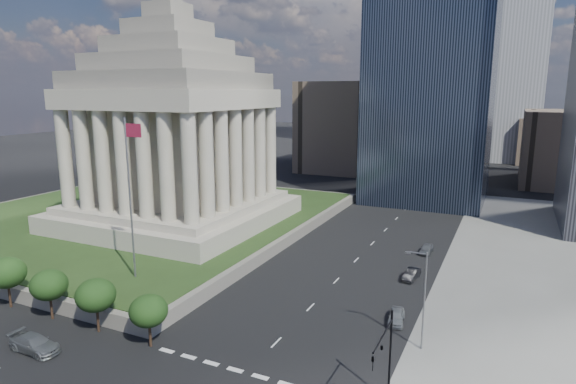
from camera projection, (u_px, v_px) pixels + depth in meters
The scene contains 14 objects.
ground at pixel (420, 194), 119.48m from camera, with size 500.00×500.00×0.00m, color black.
plaza_terrace at pixel (139, 217), 93.79m from camera, with size 66.00×70.00×1.80m, color #646156.
plaza_lawn at pixel (139, 213), 93.59m from camera, with size 64.00×68.00×0.10m, color #253B18.
war_memorial at pixel (173, 112), 83.26m from camera, with size 34.00×34.00×39.00m, color #A19C87, non-canonical shape.
flagpole at pixel (131, 190), 58.60m from camera, with size 2.52×0.24×20.00m.
midrise_glass at pixel (433, 69), 108.12m from camera, with size 26.00×26.00×60.00m, color black.
building_filler_ne at pixel (562, 148), 130.67m from camera, with size 20.00×30.00×20.00m, color brown.
building_filler_nw at pixel (345, 126), 155.72m from camera, with size 24.00×30.00×28.00m, color brown.
traffic_signal_ne at pixel (385, 353), 36.75m from camera, with size 0.30×5.74×8.00m.
street_lamp_north at pixel (423, 295), 46.34m from camera, with size 2.13×0.22×10.00m.
suv_grey at pixel (34, 344), 46.78m from camera, with size 5.64×2.29×1.64m, color #575B5F.
parked_sedan_near at pixel (396, 316), 52.71m from camera, with size 4.19×1.69×1.43m, color gray.
parked_sedan_mid at pixel (411, 274), 64.94m from camera, with size 1.47×4.21×1.39m, color black.
parked_sedan_far at pixel (426, 249), 75.47m from camera, with size 1.68×4.18×1.43m, color slate.
Camera 1 is at (20.04, -19.76, 24.80)m, focal length 30.00 mm.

